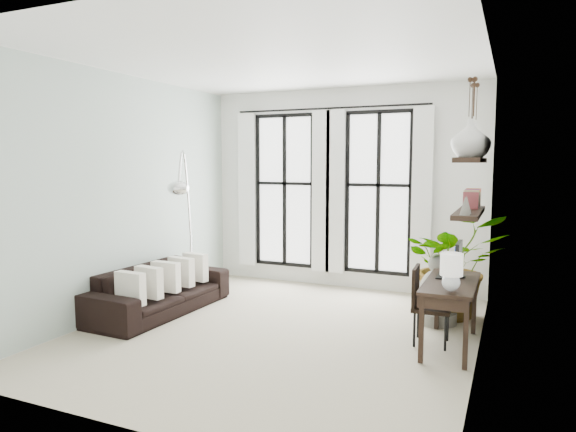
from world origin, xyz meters
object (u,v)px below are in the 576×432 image
Objects in this scene: desk at (450,286)px; arc_lamp at (184,187)px; buddha at (437,294)px; plant at (454,264)px; sofa at (160,289)px; desk_chair at (425,300)px.

arc_lamp is at bearing 174.75° from desk.
arc_lamp reaches higher than buddha.
buddha is (-0.16, -0.37, -0.33)m from plant.
sofa is 3.77m from desk.
arc_lamp reaches higher than sofa.
arc_lamp is (-3.37, 0.24, 1.19)m from desk_chair.
desk_chair is at bearing -84.29° from sofa.
arc_lamp is (-3.56, -0.94, 0.99)m from plant.
arc_lamp reaches higher than plant.
desk reaches higher than sofa.
desk_chair is 3.58m from arc_lamp.
sofa is at bearing -159.13° from plant.
desk is at bearing -85.95° from sofa.
arc_lamp is (-3.64, 0.33, 0.99)m from desk.
buddha is at bearing 105.13° from desk.
desk is at bearing -5.25° from arc_lamp.
sofa is at bearing -178.85° from desk_chair.
buddha is at bearing -113.14° from plant.
plant is 1.61× the size of desk_chair.
sofa is 3.65m from buddha.
desk reaches higher than desk_chair.
arc_lamp reaches higher than desk_chair.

